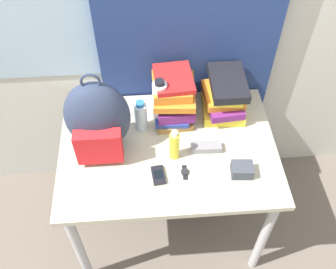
% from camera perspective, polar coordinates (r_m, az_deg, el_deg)
% --- Properties ---
extents(wall_back, '(6.00, 0.06, 2.50)m').
position_cam_1_polar(wall_back, '(1.98, -1.18, 17.56)').
color(wall_back, beige).
rests_on(wall_back, ground_plane).
extents(curtain_blue, '(0.92, 0.04, 2.50)m').
position_cam_1_polar(curtain_blue, '(1.94, 3.20, 16.83)').
color(curtain_blue, navy).
rests_on(curtain_blue, ground_plane).
extents(desk, '(1.08, 0.76, 0.77)m').
position_cam_1_polar(desk, '(2.04, 0.00, -3.68)').
color(desk, '#B7B299').
rests_on(desk, ground_plane).
extents(backpack, '(0.31, 0.23, 0.47)m').
position_cam_1_polar(backpack, '(1.84, -10.18, 2.14)').
color(backpack, '#2D3851').
rests_on(backpack, desk).
extents(book_stack_left, '(0.22, 0.30, 0.25)m').
position_cam_1_polar(book_stack_left, '(2.02, 0.74, 5.49)').
color(book_stack_left, olive).
rests_on(book_stack_left, desk).
extents(book_stack_center, '(0.23, 0.29, 0.22)m').
position_cam_1_polar(book_stack_center, '(2.07, 8.17, 5.56)').
color(book_stack_center, yellow).
rests_on(book_stack_center, desk).
extents(water_bottle, '(0.06, 0.06, 0.19)m').
position_cam_1_polar(water_bottle, '(1.98, -3.96, 2.65)').
color(water_bottle, silver).
rests_on(water_bottle, desk).
extents(sports_bottle, '(0.07, 0.07, 0.29)m').
position_cam_1_polar(sports_bottle, '(1.97, -1.18, 4.56)').
color(sports_bottle, white).
rests_on(sports_bottle, desk).
extents(sunscreen_bottle, '(0.05, 0.05, 0.18)m').
position_cam_1_polar(sunscreen_bottle, '(1.86, 0.93, -1.56)').
color(sunscreen_bottle, yellow).
rests_on(sunscreen_bottle, desk).
extents(cell_phone, '(0.07, 0.11, 0.02)m').
position_cam_1_polar(cell_phone, '(1.85, -1.40, -5.93)').
color(cell_phone, black).
rests_on(cell_phone, desk).
extents(sunglasses_case, '(0.15, 0.06, 0.04)m').
position_cam_1_polar(sunglasses_case, '(1.94, 5.54, -1.84)').
color(sunglasses_case, gray).
rests_on(sunglasses_case, desk).
extents(camera_pouch, '(0.11, 0.09, 0.06)m').
position_cam_1_polar(camera_pouch, '(1.87, 10.69, -5.06)').
color(camera_pouch, '#383D47').
rests_on(camera_pouch, desk).
extents(wristwatch, '(0.04, 0.08, 0.01)m').
position_cam_1_polar(wristwatch, '(1.86, 2.46, -5.47)').
color(wristwatch, black).
rests_on(wristwatch, desk).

